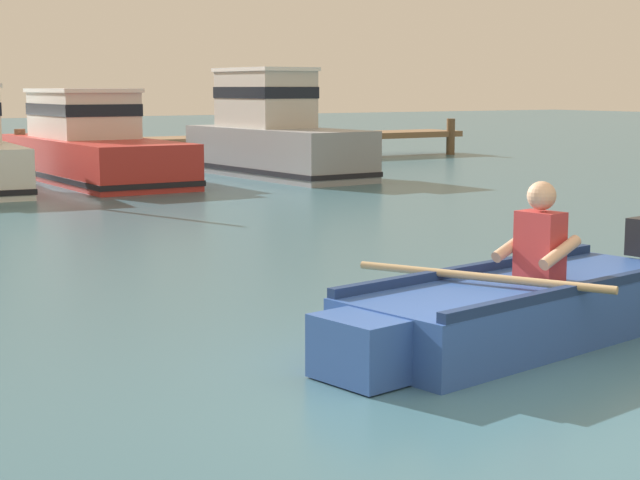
% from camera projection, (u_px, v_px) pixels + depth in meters
% --- Properties ---
extents(ground_plane, '(120.00, 120.00, 0.00)m').
position_uv_depth(ground_plane, '(553.00, 416.00, 5.89)').
color(ground_plane, '#386070').
extents(wooden_dock, '(12.98, 1.57, 1.14)m').
position_uv_depth(wooden_dock, '(250.00, 139.00, 26.15)').
color(wooden_dock, brown).
rests_on(wooden_dock, ground).
extents(rowboat_with_person, '(3.72, 1.81, 1.19)m').
position_uv_depth(rowboat_with_person, '(520.00, 308.00, 7.62)').
color(rowboat_with_person, '#2D519E').
rests_on(rowboat_with_person, ground).
extents(moored_boat_red, '(2.03, 6.21, 1.87)m').
position_uv_depth(moored_boat_red, '(90.00, 147.00, 20.72)').
color(moored_boat_red, '#B72D28').
rests_on(moored_boat_red, ground).
extents(moored_boat_grey, '(1.95, 5.21, 2.30)m').
position_uv_depth(moored_boat_grey, '(273.00, 136.00, 21.75)').
color(moored_boat_grey, gray).
rests_on(moored_boat_grey, ground).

